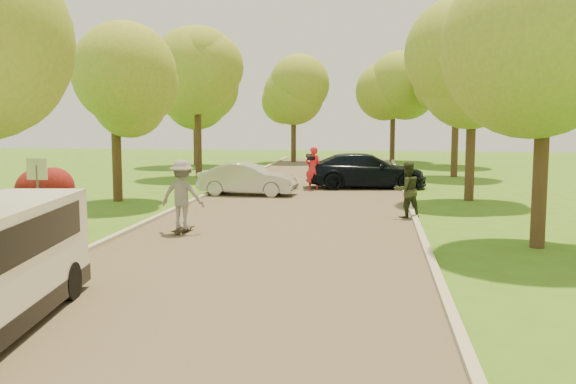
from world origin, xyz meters
The scene contains 21 objects.
ground centered at (0.00, 0.00, 0.00)m, with size 100.00×100.00×0.00m, color #436B19.
road centered at (0.00, 8.00, 0.01)m, with size 8.00×60.00×0.01m, color #4C4438.
curb_left centered at (-4.05, 8.00, 0.06)m, with size 0.18×60.00×0.12m, color #B2AD9E.
curb_right centered at (4.05, 8.00, 0.06)m, with size 0.18×60.00×0.12m, color #B2AD9E.
street_sign centered at (-5.80, 4.00, 1.56)m, with size 0.55×0.06×2.17m.
red_shrub centered at (-6.30, 5.50, 1.10)m, with size 1.70×1.70×1.95m.
tree_l_midb centered at (-6.81, 12.00, 4.59)m, with size 4.30×4.20×6.62m.
tree_l_far centered at (-6.39, 22.00, 5.47)m, with size 4.92×4.80×7.79m.
tree_r_mida centered at (7.02, 5.00, 5.54)m, with size 5.13×5.00×7.95m.
tree_r_midb centered at (6.60, 14.00, 4.88)m, with size 4.51×4.40×7.01m.
tree_r_far centered at (7.23, 24.00, 5.83)m, with size 5.33×5.20×8.34m.
tree_bg_a centered at (-8.78, 30.00, 5.31)m, with size 5.12×5.00×7.72m.
tree_bg_b centered at (8.22, 32.00, 5.54)m, with size 5.12×5.00×7.95m.
tree_bg_c centered at (-2.79, 34.00, 5.02)m, with size 4.92×4.80×7.33m.
tree_bg_d centered at (4.22, 36.00, 5.31)m, with size 5.12×5.00×7.72m.
silver_sedan centered at (-2.42, 14.52, 0.66)m, with size 1.40×4.01×1.32m, color silver.
dark_sedan centered at (2.36, 17.86, 0.79)m, with size 2.21×5.43×1.58m, color black.
longboard centered at (-2.50, 5.74, 0.11)m, with size 0.40×1.01×0.12m.
skateboarder centered at (-2.50, 5.74, 1.09)m, with size 1.24×0.71×1.92m, color gray.
person_striped centered at (0.07, 16.79, 0.96)m, with size 0.70×0.46×1.92m, color red.
person_olive centered at (3.80, 9.30, 0.91)m, with size 0.88×0.69×1.81m, color #2A311D.
Camera 1 is at (2.78, -11.33, 3.23)m, focal length 40.00 mm.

